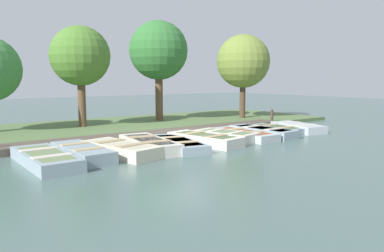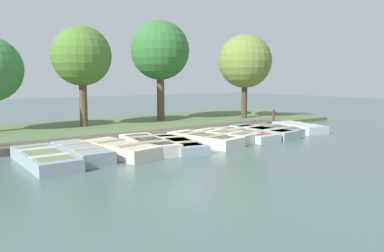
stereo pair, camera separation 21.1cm
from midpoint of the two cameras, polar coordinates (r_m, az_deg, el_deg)
The scene contains 18 objects.
ground_plane at distance 16.06m, azimuth -2.20°, elevation -2.14°, with size 80.00×80.00×0.00m, color #4C6660.
shore_bank at distance 20.33m, azimuth -10.21°, elevation -0.01°, with size 8.00×24.00×0.18m.
dock_walkway at distance 17.10m, azimuth -4.62°, elevation -1.14°, with size 1.33×14.22×0.26m.
rowboat_0 at distance 12.35m, azimuth -21.91°, elevation -4.60°, with size 3.53×1.30×0.40m.
rowboat_1 at distance 12.81m, azimuth -16.87°, elevation -3.87°, with size 3.12×1.14×0.44m.
rowboat_2 at distance 13.07m, azimuth -11.25°, elevation -3.47°, with size 3.26×1.82×0.44m.
rowboat_3 at distance 13.86m, azimuth -7.01°, elevation -2.79°, with size 3.46×1.61×0.44m.
rowboat_4 at distance 14.21m, azimuth -2.49°, elevation -2.69°, with size 3.55×1.80×0.34m.
rowboat_5 at distance 15.00m, azimuth 1.56°, elevation -2.01°, with size 3.31×1.67×0.42m.
rowboat_6 at distance 15.98m, azimuth 4.81°, elevation -1.48°, with size 2.91×1.83×0.41m.
rowboat_7 at distance 16.68m, azimuth 7.37°, elevation -1.26°, with size 3.34×1.22×0.34m.
rowboat_8 at distance 17.53m, azimuth 10.37°, elevation -0.82°, with size 3.34×1.26×0.39m.
rowboat_9 at distance 18.70m, azimuth 12.63°, elevation -0.48°, with size 2.78×1.42×0.33m.
rowboat_10 at distance 19.42m, azimuth 15.53°, elevation -0.18°, with size 3.02×1.76×0.40m.
mooring_post_far at distance 21.73m, azimuth 11.80°, elevation 1.38°, with size 0.16×0.16×0.90m.
park_tree_left at distance 19.82m, azimuth -16.96°, elevation 10.08°, with size 2.98×2.98×5.23m.
park_tree_center at distance 21.96m, azimuth -5.39°, elevation 11.30°, with size 3.37×3.37×5.91m.
park_tree_right at distance 23.53m, azimuth 7.54°, elevation 9.71°, with size 3.27×3.27×5.31m.
Camera 1 is at (13.00, -9.05, 2.62)m, focal length 35.00 mm.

